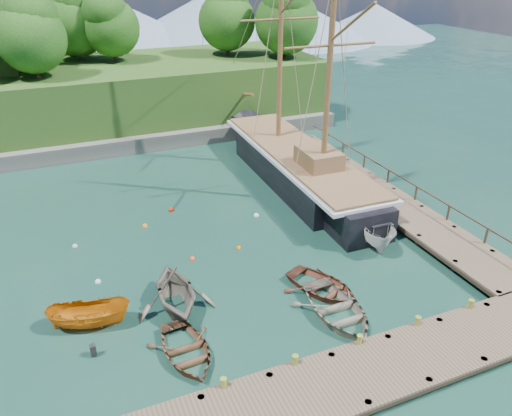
{
  "coord_description": "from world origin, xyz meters",
  "views": [
    {
      "loc": [
        -8.18,
        -18.07,
        15.17
      ],
      "look_at": [
        1.8,
        5.48,
        2.0
      ],
      "focal_mm": 35.0,
      "sensor_mm": 36.0,
      "label": 1
    }
  ],
  "objects_px": {
    "rowboat_2": "(323,292)",
    "rowboat_3": "(337,316)",
    "rowboat_1": "(177,308)",
    "cabin_boat_white": "(373,241)",
    "rowboat_0": "(187,356)",
    "schooner": "(298,169)",
    "motorboat_orange": "(91,326)"
  },
  "relations": [
    {
      "from": "rowboat_0",
      "to": "rowboat_3",
      "type": "distance_m",
      "value": 7.19
    },
    {
      "from": "rowboat_2",
      "to": "cabin_boat_white",
      "type": "height_order",
      "value": "cabin_boat_white"
    },
    {
      "from": "rowboat_0",
      "to": "rowboat_1",
      "type": "bearing_deg",
      "value": 78.85
    },
    {
      "from": "rowboat_2",
      "to": "rowboat_3",
      "type": "height_order",
      "value": "rowboat_3"
    },
    {
      "from": "rowboat_2",
      "to": "motorboat_orange",
      "type": "distance_m",
      "value": 11.16
    },
    {
      "from": "rowboat_3",
      "to": "cabin_boat_white",
      "type": "relative_size",
      "value": 0.97
    },
    {
      "from": "rowboat_0",
      "to": "rowboat_1",
      "type": "height_order",
      "value": "rowboat_1"
    },
    {
      "from": "rowboat_1",
      "to": "cabin_boat_white",
      "type": "height_order",
      "value": "rowboat_1"
    },
    {
      "from": "rowboat_1",
      "to": "rowboat_2",
      "type": "xyz_separation_m",
      "value": [
        7.08,
        -1.63,
        0.0
      ]
    },
    {
      "from": "rowboat_0",
      "to": "cabin_boat_white",
      "type": "relative_size",
      "value": 0.81
    },
    {
      "from": "rowboat_2",
      "to": "schooner",
      "type": "height_order",
      "value": "schooner"
    },
    {
      "from": "motorboat_orange",
      "to": "cabin_boat_white",
      "type": "distance_m",
      "value": 16.23
    },
    {
      "from": "rowboat_2",
      "to": "cabin_boat_white",
      "type": "distance_m",
      "value": 6.05
    },
    {
      "from": "cabin_boat_white",
      "to": "rowboat_1",
      "type": "bearing_deg",
      "value": -154.15
    },
    {
      "from": "rowboat_2",
      "to": "rowboat_0",
      "type": "bearing_deg",
      "value": 169.07
    },
    {
      "from": "rowboat_2",
      "to": "rowboat_3",
      "type": "bearing_deg",
      "value": -123.34
    },
    {
      "from": "rowboat_1",
      "to": "motorboat_orange",
      "type": "distance_m",
      "value": 3.93
    },
    {
      "from": "rowboat_0",
      "to": "rowboat_2",
      "type": "distance_m",
      "value": 7.7
    },
    {
      "from": "schooner",
      "to": "rowboat_1",
      "type": "bearing_deg",
      "value": -136.55
    },
    {
      "from": "rowboat_3",
      "to": "rowboat_0",
      "type": "bearing_deg",
      "value": 177.79
    },
    {
      "from": "rowboat_0",
      "to": "rowboat_2",
      "type": "relative_size",
      "value": 0.96
    },
    {
      "from": "rowboat_1",
      "to": "cabin_boat_white",
      "type": "distance_m",
      "value": 12.35
    },
    {
      "from": "rowboat_0",
      "to": "rowboat_3",
      "type": "xyz_separation_m",
      "value": [
        7.19,
        -0.25,
        0.0
      ]
    },
    {
      "from": "rowboat_0",
      "to": "rowboat_3",
      "type": "height_order",
      "value": "rowboat_3"
    },
    {
      "from": "rowboat_3",
      "to": "rowboat_2",
      "type": "bearing_deg",
      "value": 79.91
    },
    {
      "from": "rowboat_1",
      "to": "rowboat_3",
      "type": "distance_m",
      "value": 7.63
    },
    {
      "from": "motorboat_orange",
      "to": "rowboat_3",
      "type": "bearing_deg",
      "value": -93.4
    },
    {
      "from": "rowboat_0",
      "to": "rowboat_2",
      "type": "height_order",
      "value": "rowboat_2"
    },
    {
      "from": "motorboat_orange",
      "to": "rowboat_1",
      "type": "bearing_deg",
      "value": -77.13
    },
    {
      "from": "rowboat_0",
      "to": "motorboat_orange",
      "type": "relative_size",
      "value": 1.05
    },
    {
      "from": "rowboat_3",
      "to": "motorboat_orange",
      "type": "distance_m",
      "value": 11.32
    },
    {
      "from": "rowboat_2",
      "to": "rowboat_1",
      "type": "bearing_deg",
      "value": 143.55
    }
  ]
}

